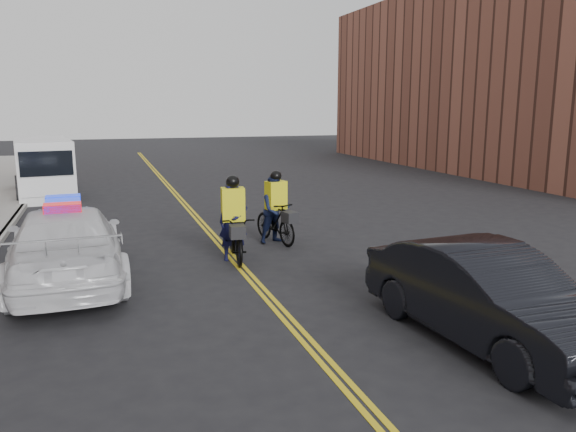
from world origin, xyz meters
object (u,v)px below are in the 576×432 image
(cyclist_near, at_px, (234,231))
(dark_sedan, at_px, (487,296))
(police_cruiser, at_px, (66,245))
(cyclist_far, at_px, (276,215))
(cargo_van, at_px, (43,168))

(cyclist_near, bearing_deg, dark_sedan, -60.17)
(police_cruiser, relative_size, cyclist_near, 2.61)
(dark_sedan, relative_size, cyclist_far, 2.28)
(dark_sedan, distance_m, cargo_van, 20.83)
(cyclist_far, bearing_deg, police_cruiser, -173.64)
(police_cruiser, distance_m, cyclist_near, 3.98)
(cargo_van, relative_size, cyclist_far, 2.87)
(dark_sedan, relative_size, cargo_van, 0.80)
(police_cruiser, xyz_separation_m, cyclist_near, (3.93, 0.64, -0.10))
(dark_sedan, bearing_deg, cyclist_far, 94.32)
(police_cruiser, distance_m, cargo_van, 13.55)
(police_cruiser, height_order, cyclist_far, cyclist_far)
(cyclist_near, xyz_separation_m, cyclist_far, (1.57, 1.42, 0.07))
(cyclist_near, bearing_deg, cargo_van, 119.01)
(cargo_van, relative_size, cyclist_near, 2.69)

